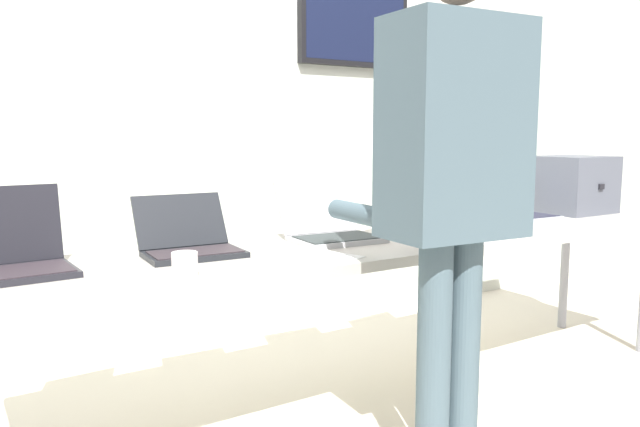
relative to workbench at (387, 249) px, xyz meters
The scene contains 12 objects.
ground 0.71m from the workbench, ahead, with size 8.00×8.00×0.04m, color beige.
back_wall 1.29m from the workbench, 89.33° to the left, with size 8.00×0.11×2.60m.
workbench is the anchor object (origin of this frame).
equipment_box 1.45m from the workbench, ahead, with size 0.40×0.37×0.32m.
laptop_station_0 1.43m from the workbench, behind, with size 0.34×0.32×0.27m.
laptop_station_1 0.85m from the workbench, behind, with size 0.36×0.35×0.21m.
laptop_station_2 0.27m from the workbench, 153.93° to the left, with size 0.38×0.40×0.25m.
laptop_station_3 0.40m from the workbench, 19.46° to the left, with size 0.38×0.36×0.26m.
laptop_station_4 0.99m from the workbench, ahead, with size 0.32×0.34×0.24m.
person 0.77m from the workbench, 111.08° to the right, with size 0.46×0.61×1.77m.
coffee_mug 1.03m from the workbench, 165.84° to the right, with size 0.08×0.08×0.08m.
paper_sheet 0.50m from the workbench, 159.86° to the right, with size 0.29×0.35×0.00m.
Camera 1 is at (-1.63, -2.03, 1.18)m, focal length 34.40 mm.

